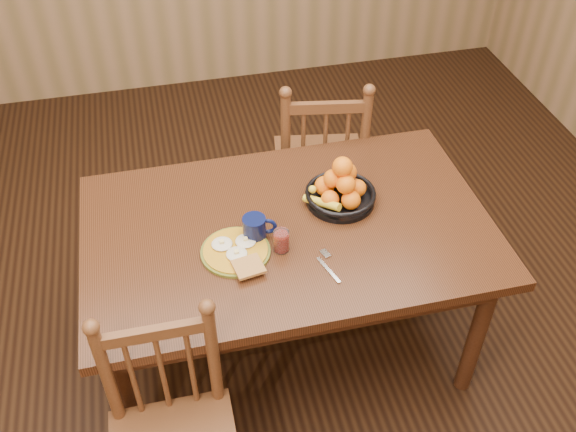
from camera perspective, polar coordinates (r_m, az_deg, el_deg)
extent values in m
cube|color=black|center=(3.09, 0.00, -11.16)|extent=(4.50, 5.00, 0.01)
cube|color=black|center=(2.54, 0.00, -1.22)|extent=(1.60, 1.00, 0.04)
cube|color=black|center=(2.90, -1.91, 3.28)|extent=(1.40, 0.04, 0.10)
cube|color=black|center=(2.32, 2.42, -9.47)|extent=(1.40, 0.04, 0.10)
cube|color=black|center=(2.80, 14.50, 0.06)|extent=(0.04, 0.84, 0.10)
cube|color=black|center=(2.57, -15.88, -4.87)|extent=(0.04, 0.84, 0.10)
cylinder|color=black|center=(2.55, -13.91, -15.94)|extent=(0.07, 0.07, 0.70)
cylinder|color=black|center=(2.77, 16.44, -10.08)|extent=(0.07, 0.07, 0.70)
cylinder|color=black|center=(3.06, -14.64, -3.36)|extent=(0.07, 0.07, 0.70)
cylinder|color=black|center=(3.25, 10.45, 0.62)|extent=(0.07, 0.07, 0.70)
cube|color=#442914|center=(3.32, 2.81, 4.84)|extent=(0.52, 0.50, 0.04)
cylinder|color=#442914|center=(3.63, 5.34, 3.55)|extent=(0.04, 0.04, 0.44)
cylinder|color=#442914|center=(3.60, -0.50, 3.36)|extent=(0.04, 0.04, 0.44)
cylinder|color=#442914|center=(3.37, 6.08, -0.14)|extent=(0.04, 0.04, 0.44)
cylinder|color=#442914|center=(3.33, -0.21, -0.37)|extent=(0.04, 0.04, 0.44)
cylinder|color=#442914|center=(3.03, 6.81, 6.72)|extent=(0.05, 0.05, 0.53)
cylinder|color=#442914|center=(3.00, -0.21, 6.54)|extent=(0.05, 0.05, 0.53)
cylinder|color=#442914|center=(3.04, 3.29, 5.86)|extent=(0.02, 0.02, 0.41)
cube|color=#442914|center=(2.91, 3.47, 9.61)|extent=(0.37, 0.09, 0.05)
cylinder|color=#442914|center=(2.23, -15.80, -13.52)|extent=(0.04, 0.04, 0.50)
cylinder|color=#442914|center=(2.20, -6.66, -12.27)|extent=(0.04, 0.04, 0.50)
cylinder|color=#442914|center=(2.25, -11.07, -13.65)|extent=(0.02, 0.02, 0.39)
cube|color=#442914|center=(2.07, -11.88, -10.16)|extent=(0.35, 0.03, 0.05)
cylinder|color=#59601E|center=(2.42, -4.68, -3.18)|extent=(0.26, 0.26, 0.01)
cylinder|color=#B88117|center=(2.41, -4.69, -3.06)|extent=(0.24, 0.24, 0.01)
ellipsoid|color=silver|center=(2.43, -5.89, -2.48)|extent=(0.08, 0.08, 0.01)
cube|color=#F2E08C|center=(2.42, -5.91, -2.29)|extent=(0.02, 0.02, 0.01)
ellipsoid|color=silver|center=(2.43, -3.78, -2.22)|extent=(0.08, 0.08, 0.01)
cube|color=#F2E08C|center=(2.42, -3.79, -2.04)|extent=(0.02, 0.02, 0.01)
ellipsoid|color=silver|center=(2.38, -4.58, -3.37)|extent=(0.08, 0.08, 0.01)
cube|color=#F2E08C|center=(2.38, -4.60, -3.19)|extent=(0.02, 0.02, 0.01)
cube|color=brown|center=(2.33, -3.54, -4.52)|extent=(0.12, 0.12, 0.01)
cube|color=silver|center=(2.35, 3.62, -4.82)|extent=(0.06, 0.14, 0.00)
cube|color=silver|center=(2.41, 3.34, -3.34)|extent=(0.04, 0.05, 0.00)
cube|color=silver|center=(2.36, -4.62, -4.60)|extent=(0.04, 0.12, 0.00)
ellipsoid|color=silver|center=(2.41, -5.28, -3.38)|extent=(0.03, 0.04, 0.01)
cylinder|color=#0A1038|center=(2.44, -3.01, -1.11)|extent=(0.09, 0.09, 0.10)
torus|color=#0A1038|center=(2.45, -1.81, -0.92)|extent=(0.07, 0.03, 0.07)
cylinder|color=black|center=(2.41, -3.05, -0.31)|extent=(0.08, 0.08, 0.00)
cylinder|color=silver|center=(2.40, -0.60, -2.22)|extent=(0.06, 0.06, 0.09)
cylinder|color=maroon|center=(2.40, -0.60, -2.34)|extent=(0.05, 0.05, 0.07)
cylinder|color=black|center=(2.63, 4.66, 1.46)|extent=(0.28, 0.28, 0.02)
torus|color=black|center=(2.61, 4.70, 2.05)|extent=(0.29, 0.29, 0.02)
cylinder|color=black|center=(2.64, 4.65, 1.33)|extent=(0.10, 0.10, 0.01)
sphere|color=orange|center=(2.62, 6.18, 2.47)|extent=(0.07, 0.07, 0.07)
sphere|color=orange|center=(2.66, 4.75, 3.25)|extent=(0.08, 0.08, 0.08)
sphere|color=orange|center=(2.62, 3.26, 2.70)|extent=(0.08, 0.08, 0.08)
sphere|color=orange|center=(2.56, 3.76, 1.50)|extent=(0.07, 0.07, 0.07)
sphere|color=orange|center=(2.56, 5.62, 1.42)|extent=(0.08, 0.08, 0.08)
sphere|color=orange|center=(2.59, 5.24, 3.88)|extent=(0.08, 0.08, 0.08)
sphere|color=orange|center=(2.56, 3.97, 3.34)|extent=(0.07, 0.07, 0.07)
sphere|color=orange|center=(2.54, 5.16, 2.82)|extent=(0.08, 0.08, 0.08)
sphere|color=orange|center=(2.53, 4.86, 4.38)|extent=(0.08, 0.08, 0.08)
cylinder|color=yellow|center=(2.56, 3.03, 1.20)|extent=(0.10, 0.17, 0.07)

